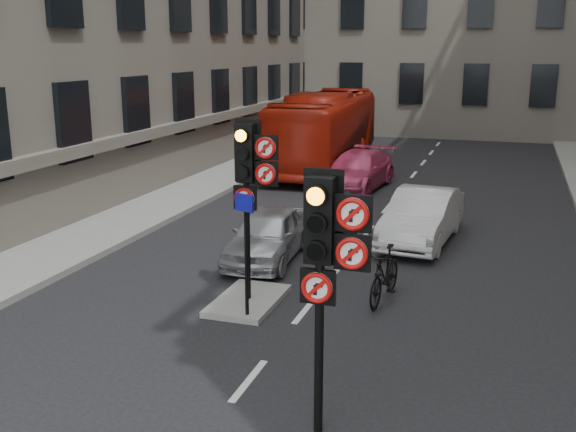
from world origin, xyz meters
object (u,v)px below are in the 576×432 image
Objects in this scene: car_white at (422,217)px; motorcyclist at (347,222)px; signal_near at (327,249)px; bus_red at (325,129)px; signal_far at (250,172)px; motorcycle at (385,275)px; car_pink at (357,170)px; car_silver at (268,235)px; info_sign at (246,238)px.

motorcyclist is (-1.64, -1.59, 0.11)m from car_white.
bus_red is (-5.42, 19.86, -1.02)m from signal_near.
car_white is 0.37× the size of bus_red.
motorcycle is (2.48, 1.01, -2.14)m from signal_far.
car_pink is (-0.48, 11.67, -2.04)m from signal_far.
bus_red reaches higher than car_silver.
motorcycle is 3.28m from motorcyclist.
info_sign is (-2.27, -1.82, 1.07)m from motorcycle.
signal_far is at bearing 123.02° from signal_near.
signal_far reaches higher than car_silver.
car_pink is 2.85× the size of motorcyclist.
car_silver is 3.66m from motorcycle.
car_silver is 4.28m from car_white.
motorcycle is 3.10m from info_sign.
info_sign reaches higher than motorcycle.
signal_near reaches higher than car_silver.
signal_near is at bearing -67.98° from car_silver.
signal_far is 16.15m from bus_red.
motorcyclist is at bearing 29.00° from car_silver.
signal_far is 0.97× the size of car_silver.
motorcyclist is 0.69× the size of info_sign.
motorcyclist is (1.70, 1.09, 0.18)m from car_silver.
motorcyclist is (1.01, 3.92, -1.90)m from signal_far.
car_silver is 2.29× the size of motorcyclist.
car_pink reaches higher than motorcycle.
car_pink is at bearing 84.94° from car_silver.
motorcyclist is at bearing -75.35° from bus_red.
car_pink is 7.89m from motorcyclist.
car_white is 2.61× the size of motorcyclist.
motorcyclist reaches higher than car_pink.
motorcycle is at bearing 130.01° from motorcyclist.
signal_far is 6.44m from car_white.
signal_near is 0.97× the size of car_silver.
car_white is 6.84m from info_sign.
car_white is at bearing 64.35° from signal_far.
car_pink is 4.89m from bus_red.
bus_red is at bearing 100.10° from signal_far.
info_sign is (-0.79, -4.74, 0.83)m from motorcyclist.
car_white is 4.51m from motorcycle.
motorcyclist reaches higher than car_silver.
car_silver reaches higher than motorcycle.
motorcyclist reaches higher than motorcycle.
info_sign is at bearing -79.75° from car_silver.
bus_red is at bearing -59.07° from motorcyclist.
motorcycle is (3.18, -1.83, -0.07)m from car_silver.
bus_red reaches higher than motorcyclist.
motorcyclist is (3.83, -11.94, -0.76)m from bus_red.
signal_far is 1.53× the size of info_sign.
car_white is 2.26× the size of motorcycle.
bus_red is (-5.47, 10.35, 0.87)m from car_white.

